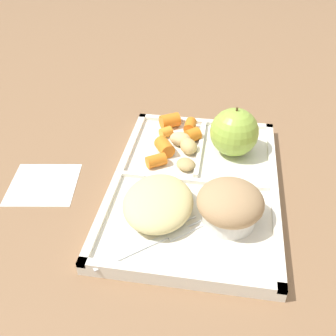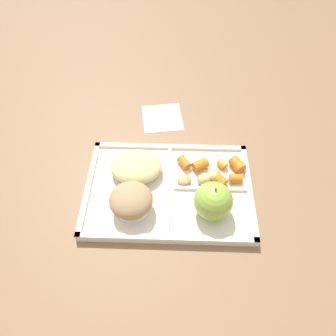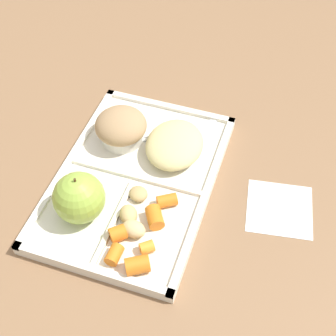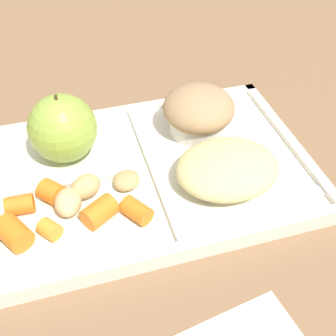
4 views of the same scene
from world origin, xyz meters
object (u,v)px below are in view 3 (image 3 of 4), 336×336
(lunch_tray, at_px, (136,181))
(green_apple, at_px, (79,198))
(plastic_fork, at_px, (178,131))
(bran_muffin, at_px, (121,128))

(lunch_tray, height_order, green_apple, green_apple)
(lunch_tray, bearing_deg, plastic_fork, -15.02)
(bran_muffin, bearing_deg, green_apple, 180.00)
(bran_muffin, distance_m, plastic_fork, 0.11)
(lunch_tray, bearing_deg, green_apple, 149.34)
(green_apple, height_order, bran_muffin, green_apple)
(green_apple, xyz_separation_m, plastic_fork, (0.22, -0.09, -0.04))
(bran_muffin, xyz_separation_m, plastic_fork, (0.05, -0.09, -0.03))
(lunch_tray, distance_m, bran_muffin, 0.10)
(green_apple, xyz_separation_m, bran_muffin, (0.17, -0.00, -0.01))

